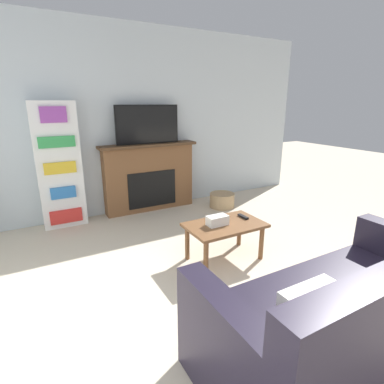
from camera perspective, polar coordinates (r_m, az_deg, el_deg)
wall_back at (r=4.65m, az=-11.10°, el=12.92°), size 6.11×0.06×2.70m
fireplace at (r=4.69m, az=-8.12°, el=2.86°), size 1.49×0.28×1.04m
tv at (r=4.55m, az=-8.44°, el=12.60°), size 0.97×0.03×0.56m
couch at (r=2.29m, az=27.24°, el=-20.96°), size 1.90×0.91×0.91m
coffee_table at (r=3.20m, az=6.26°, el=-7.08°), size 0.82×0.50×0.41m
tissue_box at (r=3.12m, az=4.86°, el=-5.41°), size 0.22×0.12×0.10m
remote_control at (r=3.37m, az=9.70°, el=-4.64°), size 0.04×0.15×0.02m
bookshelf at (r=4.33m, az=-24.01°, el=4.54°), size 0.55×0.29×1.66m
storage_basket at (r=4.88m, az=5.75°, el=-1.55°), size 0.40×0.40×0.22m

